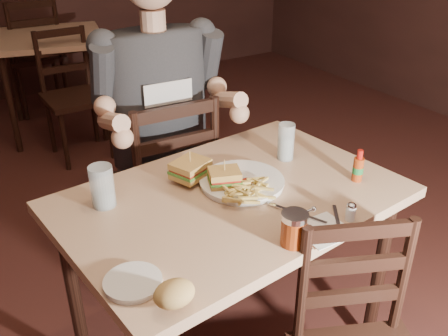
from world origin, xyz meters
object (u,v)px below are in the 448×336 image
bg_chair_far (35,56)px  side_plate (133,283)px  dinner_plate (242,183)px  hot_sauce (358,165)px  glass_right (286,142)px  bg_table (49,47)px  main_table (232,216)px  bg_chair_near (76,98)px  syrup_dispenser (294,229)px  glass_left (102,186)px  diner (161,82)px  chair_far (163,186)px

bg_chair_far → side_plate: bearing=82.9°
dinner_plate → hot_sauce: 0.42m
side_plate → glass_right: bearing=24.4°
dinner_plate → glass_right: (0.26, 0.08, 0.06)m
bg_table → glass_right: bearing=-84.9°
main_table → bg_table: size_ratio=1.26×
bg_chair_near → dinner_plate: bg_chair_near is taller
bg_chair_far → syrup_dispenser: (-0.10, -3.56, 0.34)m
dinner_plate → glass_left: 0.48m
bg_chair_far → glass_right: (0.23, -3.11, 0.36)m
dinner_plate → glass_left: size_ratio=2.04×
bg_table → side_plate: (-0.56, -2.92, 0.10)m
diner → main_table: bearing=-89.9°
glass_right → side_plate: (-0.79, -0.36, -0.07)m
syrup_dispenser → bg_table: bearing=82.8°
bg_chair_far → side_plate: bg_chair_far is taller
main_table → chair_far: bearing=86.3°
main_table → diner: bearing=86.3°
bg_chair_far → dinner_plate: (-0.03, -3.19, 0.29)m
glass_left → side_plate: bearing=-100.6°
chair_far → diner: bearing=90.0°
main_table → glass_right: (0.32, 0.12, 0.16)m
glass_right → dinner_plate: bearing=-162.8°
main_table → side_plate: bearing=-152.5°
chair_far → dinner_plate: 0.69m
hot_sauce → glass_left: bearing=158.3°
bg_chair_near → glass_right: 2.07m
bg_chair_near → dinner_plate: size_ratio=3.05×
bg_table → glass_right: glass_right is taller
main_table → glass_right: 0.38m
hot_sauce → syrup_dispenser: hot_sauce is taller
diner → glass_left: (-0.43, -0.43, -0.15)m
dinner_plate → side_plate: size_ratio=1.94×
main_table → glass_left: (-0.39, 0.17, 0.16)m
main_table → syrup_dispenser: syrup_dispenser is taller
syrup_dispenser → bg_chair_near: bearing=82.4°
dinner_plate → side_plate: bearing=-152.4°
chair_far → glass_right: (0.28, -0.54, 0.37)m
chair_far → bg_chair_near: size_ratio=1.06×
syrup_dispenser → glass_left: bearing=122.8°
dinner_plate → glass_left: glass_left is taller
bg_chair_near → glass_right: size_ratio=6.16×
main_table → bg_chair_near: size_ratio=1.36×
main_table → diner: diner is taller
bg_chair_near → bg_table: bearing=89.5°
main_table → chair_far: 0.69m
main_table → dinner_plate: bearing=28.8°
chair_far → bg_chair_near: 1.48m
syrup_dispenser → diner: bearing=82.1°
main_table → bg_chair_far: bearing=88.3°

